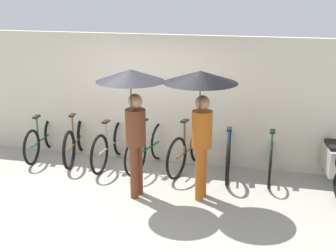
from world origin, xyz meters
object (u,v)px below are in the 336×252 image
(parked_bicycle_0, at_px, (42,138))
(parked_bicycle_5, at_px, (229,153))
(parked_bicycle_2, at_px, (111,144))
(parked_bicycle_6, at_px, (271,157))
(motorcycle, at_px, (332,161))
(pedestrian_leading, at_px, (132,97))
(parked_bicycle_1, at_px, (76,141))
(parked_bicycle_3, at_px, (149,147))
(parked_bicycle_4, at_px, (188,149))
(pedestrian_center, at_px, (201,97))

(parked_bicycle_0, height_order, parked_bicycle_5, parked_bicycle_0)
(parked_bicycle_2, distance_m, parked_bicycle_6, 2.98)
(parked_bicycle_2, relative_size, motorcycle, 0.87)
(parked_bicycle_6, relative_size, pedestrian_leading, 0.79)
(parked_bicycle_1, height_order, motorcycle, parked_bicycle_1)
(parked_bicycle_0, xyz_separation_m, pedestrian_leading, (2.39, -1.42, 1.30))
(parked_bicycle_3, bearing_deg, pedestrian_leading, -161.39)
(parked_bicycle_3, relative_size, parked_bicycle_6, 1.03)
(parked_bicycle_1, relative_size, parked_bicycle_2, 0.95)
(parked_bicycle_2, xyz_separation_m, parked_bicycle_3, (0.75, 0.00, 0.01))
(parked_bicycle_1, bearing_deg, parked_bicycle_5, -100.08)
(parked_bicycle_2, distance_m, motorcycle, 3.99)
(parked_bicycle_1, height_order, parked_bicycle_2, parked_bicycle_2)
(parked_bicycle_3, xyz_separation_m, parked_bicycle_4, (0.74, 0.06, -0.00))
(parked_bicycle_1, bearing_deg, pedestrian_leading, -139.99)
(parked_bicycle_3, bearing_deg, parked_bicycle_4, -72.93)
(parked_bicycle_1, bearing_deg, parked_bicycle_3, -101.95)
(pedestrian_leading, bearing_deg, parked_bicycle_5, -127.89)
(parked_bicycle_1, height_order, parked_bicycle_5, parked_bicycle_5)
(parked_bicycle_0, distance_m, parked_bicycle_6, 4.47)
(pedestrian_leading, bearing_deg, parked_bicycle_6, -139.03)
(parked_bicycle_3, xyz_separation_m, pedestrian_center, (1.17, -1.17, 1.29))
(parked_bicycle_1, relative_size, parked_bicycle_3, 1.01)
(parked_bicycle_6, bearing_deg, parked_bicycle_0, 89.90)
(parked_bicycle_6, height_order, pedestrian_leading, pedestrian_leading)
(pedestrian_center, relative_size, motorcycle, 1.01)
(pedestrian_center, height_order, motorcycle, pedestrian_center)
(parked_bicycle_5, relative_size, motorcycle, 0.84)
(parked_bicycle_6, bearing_deg, pedestrian_leading, 124.30)
(parked_bicycle_3, height_order, pedestrian_leading, pedestrian_leading)
(pedestrian_leading, bearing_deg, parked_bicycle_1, -34.12)
(pedestrian_leading, bearing_deg, pedestrian_center, -164.44)
(parked_bicycle_3, relative_size, motorcycle, 0.82)
(parked_bicycle_1, xyz_separation_m, motorcycle, (4.74, -0.09, 0.05))
(pedestrian_center, bearing_deg, parked_bicycle_0, -13.47)
(parked_bicycle_5, bearing_deg, parked_bicycle_1, 84.14)
(parked_bicycle_3, xyz_separation_m, parked_bicycle_6, (2.23, 0.10, -0.04))
(parked_bicycle_2, bearing_deg, parked_bicycle_4, -85.43)
(parked_bicycle_2, distance_m, pedestrian_center, 2.59)
(parked_bicycle_3, bearing_deg, motorcycle, -78.33)
(parked_bicycle_1, xyz_separation_m, parked_bicycle_2, (0.75, -0.07, 0.01))
(parked_bicycle_3, distance_m, parked_bicycle_5, 1.49)
(parked_bicycle_5, bearing_deg, parked_bicycle_2, 85.67)
(parked_bicycle_2, distance_m, parked_bicycle_3, 0.75)
(parked_bicycle_1, distance_m, motorcycle, 4.74)
(parked_bicycle_2, relative_size, parked_bicycle_6, 1.09)
(parked_bicycle_2, distance_m, parked_bicycle_4, 1.49)
(parked_bicycle_0, xyz_separation_m, parked_bicycle_6, (4.47, 0.02, -0.00))
(pedestrian_leading, height_order, motorcycle, pedestrian_leading)
(parked_bicycle_6, bearing_deg, parked_bicycle_4, 91.03)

